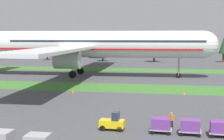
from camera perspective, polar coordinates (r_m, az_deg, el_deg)
grass_strip_near at (r=62.33m, az=6.15°, el=-3.22°), size 320.00×10.71×0.01m
grass_strip_far at (r=95.42m, az=7.54°, el=-0.06°), size 320.00×10.71×0.01m
airliner at (r=80.73m, az=-4.64°, el=4.51°), size 62.99×77.33×22.06m
baggage_tug at (r=35.00m, az=0.15°, el=-9.08°), size 2.65×1.40×1.97m
cargo_dolly_lead at (r=34.29m, az=8.49°, el=-9.28°), size 2.26×1.59×1.55m
cargo_dolly_second at (r=34.24m, az=13.40°, el=-9.41°), size 2.26×1.59×1.55m
cargo_dolly_third at (r=34.42m, az=18.30°, el=-9.47°), size 2.26×1.59×1.55m
ground_crew_marshaller at (r=36.17m, az=10.26°, el=-8.47°), size 0.54×0.36×1.74m
uld_container_1 at (r=30.88m, az=-18.81°, el=-11.45°), size 2.05×1.66×1.65m
taxiway_marker_0 at (r=56.84m, az=12.39°, el=-3.94°), size 0.44×0.44×0.54m
taxiway_marker_1 at (r=57.73m, az=-6.79°, el=-3.63°), size 0.44×0.44×0.66m
distant_tree_line at (r=129.52m, az=4.58°, el=4.45°), size 188.54×10.54×11.33m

